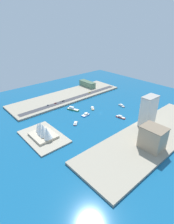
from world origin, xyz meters
name	(u,v)px	position (x,y,z in m)	size (l,w,h in m)	color
ground_plane	(101,113)	(0.00, 0.00, 0.00)	(440.00, 440.00, 0.00)	#145684
quay_west	(152,136)	(-97.88, 0.00, 1.51)	(70.00, 240.00, 3.03)	#9E937F
quay_east	(67,96)	(97.88, 0.00, 1.51)	(70.00, 240.00, 3.03)	#9E937F
peninsula_point	(44,137)	(-0.75, 111.83, 1.00)	(70.31, 45.25, 2.00)	#A89E89
road_strip	(74,98)	(76.57, 0.00, 3.10)	(11.59, 228.00, 0.15)	#38383D
sailboat_small_white	(151,108)	(-50.09, -79.41, 0.92)	(4.59, 10.55, 9.37)	white
tugboat_red	(121,117)	(-34.76, -10.90, 1.38)	(17.21, 6.95, 3.74)	red
patrol_launch_navy	(75,123)	(-1.20, 56.74, 1.09)	(11.94, 12.41, 3.09)	#1E284C
water_taxi_orange	(93,108)	(20.70, -0.03, 1.18)	(12.50, 10.99, 3.18)	orange
ferry_green_doubledeck	(73,109)	(40.77, 29.74, 1.91)	(23.41, 13.82, 5.75)	#2D8C4C
yacht_sleek_gray	(122,106)	(-6.92, -48.10, 1.30)	(14.95, 7.21, 3.38)	#999EA3
catamaran_blue	(86,115)	(9.71, 26.39, 1.32)	(8.87, 15.49, 3.99)	blue
terminal_long_green	(87,84)	(114.83, -70.90, 9.06)	(44.28, 14.59, 12.00)	slate
hotel_broad_white	(148,111)	(-77.53, -17.49, 25.99)	(14.98, 25.60, 45.86)	silver
apartment_midrise_tan	(153,138)	(-111.54, 25.95, 17.43)	(28.30, 22.70, 28.75)	tan
sedan_silver	(48,105)	(80.65, 56.99, 3.95)	(2.10, 4.60, 1.56)	black
pickup_red	(56,103)	(79.02, 41.03, 3.94)	(1.93, 4.29, 1.54)	black
taxi_yellow_cab	(89,92)	(78.84, -45.16, 3.95)	(2.18, 4.48, 1.55)	black
suv_black	(63,101)	(78.35, 24.09, 3.95)	(2.11, 5.23, 1.54)	black
traffic_light_waterfront	(61,102)	(69.63, 35.92, 7.37)	(0.36, 0.36, 6.50)	black
opera_landmark	(43,131)	(-1.75, 111.83, 10.60)	(36.95, 28.85, 20.47)	#BCAD93
park_tree_cluster	(145,131)	(-91.47, 8.07, 9.19)	(11.11, 20.24, 9.45)	brown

